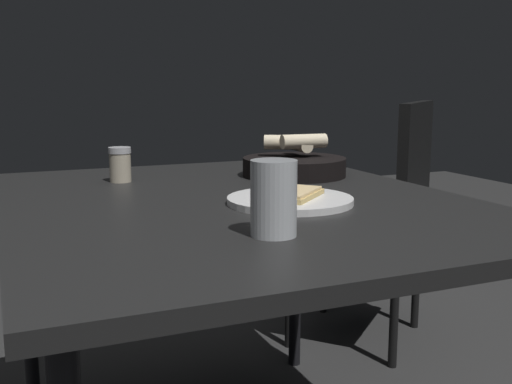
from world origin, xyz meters
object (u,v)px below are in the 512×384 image
pizza_plate (290,199)px  bread_basket (294,164)px  dining_table (235,222)px  pepper_shaker (120,167)px  chair_spare (380,208)px  beer_glass (274,203)px

pizza_plate → bread_basket: bread_basket is taller
dining_table → pizza_plate: (-0.10, -0.08, 0.06)m
pizza_plate → pepper_shaker: size_ratio=2.99×
pizza_plate → bread_basket: size_ratio=0.95×
pepper_shaker → pizza_plate: bearing=-147.6°
pizza_plate → bread_basket: bearing=-28.1°
pizza_plate → chair_spare: bearing=-45.8°
dining_table → bread_basket: 0.37m
pizza_plate → beer_glass: size_ratio=2.10×
pizza_plate → chair_spare: size_ratio=0.30×
bread_basket → chair_spare: size_ratio=0.31×
pepper_shaker → chair_spare: chair_spare is taller
dining_table → beer_glass: bearing=169.5°
beer_glass → chair_spare: size_ratio=0.14×
dining_table → chair_spare: size_ratio=1.33×
pepper_shaker → bread_basket: bearing=-100.2°
pizza_plate → bread_basket: (0.34, -0.18, 0.02)m
beer_glass → chair_spare: 1.28m
pizza_plate → bread_basket: 0.39m
dining_table → chair_spare: (0.58, -0.79, -0.14)m
pizza_plate → beer_glass: bearing=147.9°
bread_basket → beer_glass: beer_glass is taller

